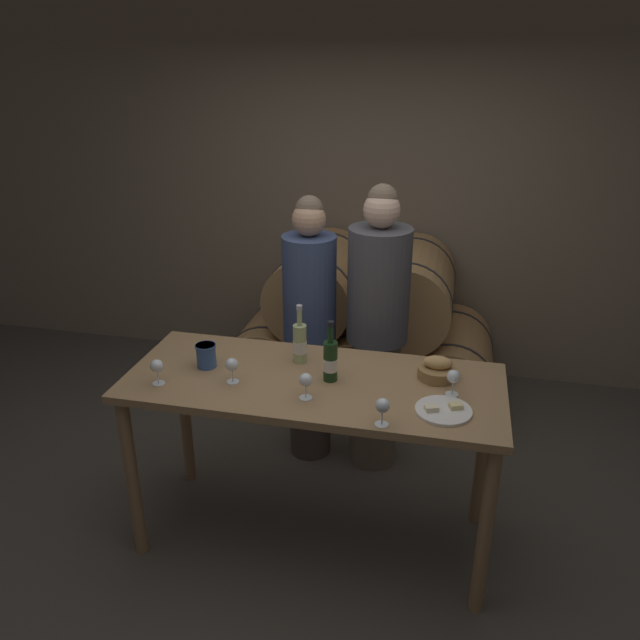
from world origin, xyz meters
name	(u,v)px	position (x,y,z in m)	size (l,w,h in m)	color
ground_plane	(314,534)	(0.00, 0.00, 0.00)	(10.00, 10.00, 0.00)	#4C473F
stone_wall_back	(379,169)	(0.00, 2.16, 1.60)	(10.00, 0.12, 3.20)	#7F705B
barrel_stack	(363,330)	(0.00, 1.58, 0.53)	(1.92, 0.93, 1.17)	tan
tasting_table	(313,401)	(0.00, 0.00, 0.83)	(1.83, 0.75, 0.95)	#99754C
person_left	(310,330)	(-0.20, 0.76, 0.86)	(0.32, 0.32, 1.68)	#4C4238
person_right	(377,331)	(0.21, 0.76, 0.90)	(0.36, 0.36, 1.76)	#756651
wine_bottle_red	(330,360)	(0.08, 0.02, 1.06)	(0.07, 0.07, 0.31)	#193819
wine_bottle_white	(300,343)	(-0.11, 0.17, 1.06)	(0.07, 0.07, 0.31)	#ADBC7F
blue_crock	(206,355)	(-0.55, 0.01, 1.02)	(0.11, 0.11, 0.12)	#335693
bread_basket	(437,370)	(0.58, 0.15, 1.00)	(0.19, 0.19, 0.11)	olive
cheese_plate	(443,410)	(0.63, -0.16, 0.96)	(0.25, 0.25, 0.04)	white
wine_glass_far_left	(157,367)	(-0.71, -0.20, 1.04)	(0.06, 0.06, 0.13)	white
wine_glass_left	(232,366)	(-0.37, -0.11, 1.04)	(0.06, 0.06, 0.13)	white
wine_glass_center	(306,381)	(0.01, -0.18, 1.04)	(0.06, 0.06, 0.13)	white
wine_glass_right	(382,407)	(0.38, -0.33, 1.04)	(0.06, 0.06, 0.13)	white
wine_glass_far_right	(453,377)	(0.66, 0.00, 1.04)	(0.06, 0.06, 0.13)	white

